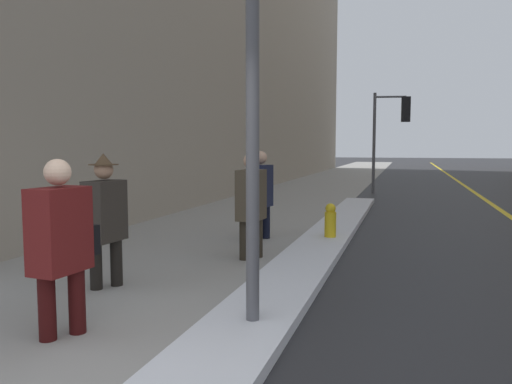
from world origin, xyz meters
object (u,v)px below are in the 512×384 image
pedestrian_in_glasses (261,191)px  pedestrian_trailing (251,201)px  pedestrian_in_fedora (105,215)px  fire_hydrant (330,224)px  pedestrian_nearside (61,240)px  traffic_light_near (394,121)px

pedestrian_in_glasses → pedestrian_trailing: bearing=16.4°
pedestrian_in_fedora → fire_hydrant: bearing=154.2°
pedestrian_nearside → fire_hydrant: bearing=167.3°
traffic_light_near → pedestrian_in_glasses: size_ratio=2.27×
pedestrian_nearside → pedestrian_in_glasses: pedestrian_in_glasses is taller
pedestrian_nearside → pedestrian_in_fedora: size_ratio=0.98×
traffic_light_near → pedestrian_in_glasses: 10.66m
pedestrian_trailing → traffic_light_near: bearing=177.0°
pedestrian_nearside → pedestrian_trailing: 3.47m
pedestrian_in_fedora → pedestrian_in_glasses: size_ratio=1.00×
pedestrian_in_fedora → fire_hydrant: pedestrian_in_fedora is taller
traffic_light_near → pedestrian_nearside: traffic_light_near is taller
traffic_light_near → pedestrian_nearside: bearing=-108.3°
pedestrian_trailing → pedestrian_in_fedora: bearing=-25.8°
pedestrian_in_glasses → fire_hydrant: size_ratio=2.29×
traffic_light_near → pedestrian_trailing: traffic_light_near is taller
pedestrian_in_fedora → fire_hydrant: (2.12, 3.55, -0.53)m
fire_hydrant → pedestrian_in_fedora: bearing=-120.8°
pedestrian_in_glasses → fire_hydrant: bearing=96.7°
pedestrian_in_glasses → fire_hydrant: pedestrian_in_glasses is taller
traffic_light_near → pedestrian_in_fedora: size_ratio=2.27×
pedestrian_trailing → fire_hydrant: 1.92m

